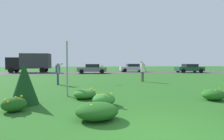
{
  "coord_description": "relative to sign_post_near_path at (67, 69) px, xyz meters",
  "views": [
    {
      "loc": [
        -1.48,
        -3.68,
        1.66
      ],
      "look_at": [
        0.38,
        10.59,
        1.06
      ],
      "focal_mm": 28.1,
      "sensor_mm": 36.0,
      "label": 1
    }
  ],
  "objects": [
    {
      "name": "daylily_clump_front_left",
      "position": [
        -1.46,
        -2.54,
        -1.11
      ],
      "size": [
        0.81,
        0.7,
        0.55
      ],
      "color": "#1E5619",
      "rests_on": "ground"
    },
    {
      "name": "highway_center_stripe",
      "position": [
        2.55,
        20.53,
        -1.35
      ],
      "size": [
        120.0,
        0.16,
        0.0
      ],
      "primitive_type": "cube",
      "color": "yellow",
      "rests_on": "ground"
    },
    {
      "name": "daylily_clump_front_right",
      "position": [
        1.63,
        -2.06,
        -1.13
      ],
      "size": [
        0.88,
        0.91,
        0.49
      ],
      "color": "#337F2D",
      "rests_on": "ground"
    },
    {
      "name": "car_silver_center_left",
      "position": [
        8.9,
        22.32,
        -0.62
      ],
      "size": [
        4.5,
        2.0,
        1.45
      ],
      "color": "#B7BABF",
      "rests_on": "ground"
    },
    {
      "name": "sign_post_near_path",
      "position": [
        0.0,
        0.0,
        0.0
      ],
      "size": [
        0.07,
        0.1,
        2.72
      ],
      "color": "#93969B",
      "rests_on": "ground"
    },
    {
      "name": "highway_strip",
      "position": [
        2.55,
        20.53,
        -1.35
      ],
      "size": [
        120.0,
        7.93,
        0.01
      ],
      "primitive_type": "cube",
      "color": "#424244",
      "rests_on": "ground"
    },
    {
      "name": "daylily_clump_near_camera",
      "position": [
        1.29,
        -3.74,
        -1.11
      ],
      "size": [
        1.25,
        1.07,
        0.51
      ],
      "color": "#1E5619",
      "rests_on": "ground"
    },
    {
      "name": "person_thrower_blue_shirt",
      "position": [
        -1.27,
        4.76,
        -0.35
      ],
      "size": [
        0.58,
        0.55,
        1.67
      ],
      "color": "#2D4C9E",
      "rests_on": "ground"
    },
    {
      "name": "daylily_clump_mid_center",
      "position": [
        6.54,
        -1.74,
        -1.12
      ],
      "size": [
        1.02,
        0.87,
        0.53
      ],
      "color": "#23661E",
      "rests_on": "ground"
    },
    {
      "name": "frisbee_lime",
      "position": [
        2.08,
        5.23,
        0.02
      ],
      "size": [
        0.27,
        0.25,
        0.14
      ],
      "color": "#8CD133"
    },
    {
      "name": "evergreen_shrub_side",
      "position": [
        -1.47,
        -1.53,
        -0.52
      ],
      "size": [
        1.07,
        1.07,
        1.68
      ],
      "primitive_type": "cone",
      "color": "#143D19",
      "rests_on": "ground"
    },
    {
      "name": "car_gray_center_right",
      "position": [
        1.49,
        18.75,
        -0.62
      ],
      "size": [
        4.5,
        2.0,
        1.45
      ],
      "color": "slate",
      "rests_on": "ground"
    },
    {
      "name": "daylily_clump_mid_left",
      "position": [
        0.86,
        -0.67,
        -1.14
      ],
      "size": [
        1.04,
        0.99,
        0.48
      ],
      "color": "#2D7526",
      "rests_on": "ground"
    },
    {
      "name": "ground_plane",
      "position": [
        2.55,
        7.7,
        -1.36
      ],
      "size": [
        120.0,
        120.0,
        0.0
      ],
      "primitive_type": "plane",
      "color": "#26601E"
    },
    {
      "name": "car_dark_green_leftmost",
      "position": [
        17.85,
        18.75,
        -0.62
      ],
      "size": [
        4.5,
        2.0,
        1.45
      ],
      "color": "#194C2D",
      "rests_on": "ground"
    },
    {
      "name": "box_truck_black",
      "position": [
        -8.78,
        22.32,
        0.45
      ],
      "size": [
        6.7,
        2.46,
        3.2
      ],
      "color": "black",
      "rests_on": "ground"
    },
    {
      "name": "person_catcher_white_shirt",
      "position": [
        5.69,
        5.96,
        -0.36
      ],
      "size": [
        0.49,
        0.54,
        1.84
      ],
      "color": "silver",
      "rests_on": "ground"
    }
  ]
}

